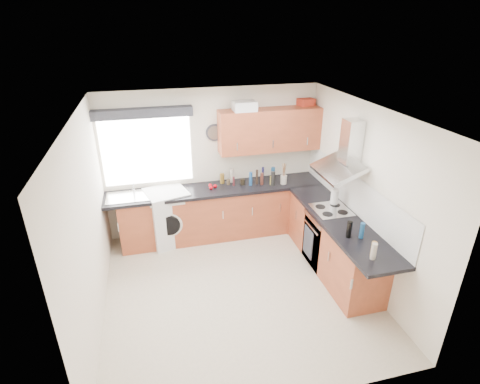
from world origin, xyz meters
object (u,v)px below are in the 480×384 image
object	(u,v)px
upper_cabinets	(270,130)
washing_machine	(168,216)
oven	(328,238)
extractor_hood	(344,154)

from	to	relation	value
upper_cabinets	washing_machine	size ratio (longest dim) A/B	1.83
oven	extractor_hood	xyz separation A→B (m)	(0.10, -0.00, 1.34)
washing_machine	upper_cabinets	bearing A→B (deg)	-11.71
extractor_hood	upper_cabinets	distance (m)	1.48
extractor_hood	oven	bearing A→B (deg)	180.00
oven	washing_machine	bearing A→B (deg)	152.27
oven	washing_machine	xyz separation A→B (m)	(-2.32, 1.22, 0.04)
extractor_hood	washing_machine	bearing A→B (deg)	153.26
oven	upper_cabinets	bearing A→B (deg)	112.54
oven	extractor_hood	distance (m)	1.35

